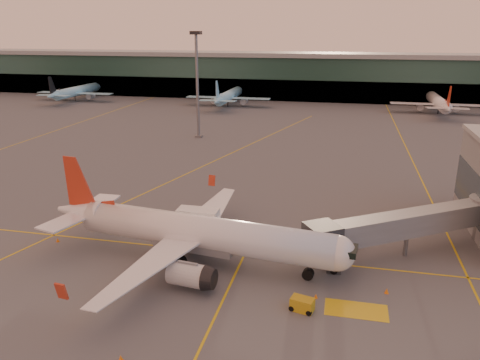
% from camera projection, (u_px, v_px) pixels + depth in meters
% --- Properties ---
extents(ground, '(600.00, 600.00, 0.00)m').
position_uv_depth(ground, '(192.00, 270.00, 52.64)').
color(ground, '#4C4F54').
rests_on(ground, ground).
extents(taxi_markings, '(100.12, 173.00, 0.01)m').
position_uv_depth(taxi_markings, '(226.00, 162.00, 95.50)').
color(taxi_markings, gold).
rests_on(taxi_markings, ground).
extents(terminal, '(400.00, 20.00, 17.60)m').
position_uv_depth(terminal, '(306.00, 76.00, 181.67)').
color(terminal, '#19382D').
rests_on(terminal, ground).
extents(mast_west_near, '(2.40, 2.40, 25.60)m').
position_uv_depth(mast_west_near, '(197.00, 77.00, 113.59)').
color(mast_west_near, slate).
rests_on(mast_west_near, ground).
extents(distant_aircraft_row, '(290.00, 34.00, 13.00)m').
position_uv_depth(distant_aircraft_row, '(240.00, 106.00, 166.64)').
color(distant_aircraft_row, '#98E0FF').
rests_on(distant_aircraft_row, ground).
extents(main_airplane, '(37.19, 33.63, 11.23)m').
position_uv_depth(main_airplane, '(194.00, 233.00, 53.50)').
color(main_airplane, white).
rests_on(main_airplane, ground).
extents(jet_bridge, '(24.42, 17.68, 5.65)m').
position_uv_depth(jet_bridge, '(418.00, 223.00, 55.48)').
color(jet_bridge, slate).
rests_on(jet_bridge, ground).
extents(catering_truck, '(5.27, 2.41, 4.08)m').
position_uv_depth(catering_truck, '(199.00, 222.00, 59.89)').
color(catering_truck, '#A4171D').
rests_on(catering_truck, ground).
extents(gpu_cart, '(2.49, 1.83, 1.30)m').
position_uv_depth(gpu_cart, '(302.00, 305.00, 44.90)').
color(gpu_cart, '#B89517').
rests_on(gpu_cart, ground).
extents(pushback_tug, '(3.91, 2.89, 1.80)m').
position_uv_depth(pushback_tug, '(344.00, 238.00, 59.00)').
color(pushback_tug, black).
rests_on(pushback_tug, ground).
extents(cone_nose, '(0.43, 0.43, 0.55)m').
position_uv_depth(cone_nose, '(387.00, 291.00, 47.95)').
color(cone_nose, orange).
rests_on(cone_nose, ground).
extents(cone_tail, '(0.41, 0.41, 0.52)m').
position_uv_depth(cone_tail, '(58.00, 240.00, 59.64)').
color(cone_tail, orange).
rests_on(cone_tail, ground).
extents(cone_wing_right, '(0.48, 0.48, 0.61)m').
position_uv_depth(cone_wing_right, '(121.00, 358.00, 38.05)').
color(cone_wing_right, orange).
rests_on(cone_wing_right, ground).
extents(cone_wing_left, '(0.38, 0.38, 0.49)m').
position_uv_depth(cone_wing_left, '(221.00, 207.00, 70.66)').
color(cone_wing_left, orange).
rests_on(cone_wing_left, ground).
extents(cone_fwd, '(0.37, 0.37, 0.48)m').
position_uv_depth(cone_fwd, '(316.00, 296.00, 47.09)').
color(cone_fwd, orange).
rests_on(cone_fwd, ground).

